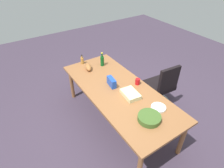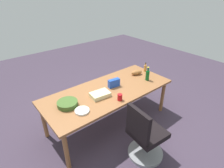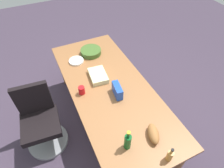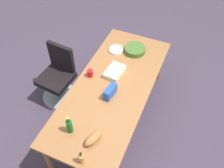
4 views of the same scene
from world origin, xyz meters
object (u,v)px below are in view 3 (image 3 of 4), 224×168
object	(u,v)px
salad_bowl	(91,52)
sheet_cake	(98,76)
conference_table	(110,91)
chip_bag_blue	(117,90)
red_solo_cup	(82,90)
paper_plate_stack	(76,61)
wine_bottle	(128,141)
bread_loaf	(153,134)
dressing_bottle	(170,155)
office_chair	(42,124)

from	to	relation	value
salad_bowl	sheet_cake	size ratio (longest dim) A/B	1.00
conference_table	chip_bag_blue	xyz separation A→B (m)	(0.15, 0.04, 0.14)
red_solo_cup	paper_plate_stack	world-z (taller)	red_solo_cup
chip_bag_blue	sheet_cake	world-z (taller)	chip_bag_blue
chip_bag_blue	wine_bottle	xyz separation A→B (m)	(0.67, -0.22, 0.03)
chip_bag_blue	paper_plate_stack	size ratio (longest dim) A/B	1.00
wine_bottle	bread_loaf	size ratio (longest dim) A/B	1.16
bread_loaf	red_solo_cup	world-z (taller)	red_solo_cup
bread_loaf	chip_bag_blue	bearing A→B (deg)	-173.06
wine_bottle	salad_bowl	distance (m)	1.64
chip_bag_blue	sheet_cake	distance (m)	0.41
dressing_bottle	sheet_cake	world-z (taller)	dressing_bottle
salad_bowl	bread_loaf	distance (m)	1.64
conference_table	bread_loaf	distance (m)	0.86
chip_bag_blue	red_solo_cup	xyz separation A→B (m)	(-0.21, -0.40, -0.02)
wine_bottle	bread_loaf	world-z (taller)	wine_bottle
red_solo_cup	sheet_cake	bearing A→B (deg)	121.62
conference_table	wine_bottle	distance (m)	0.86
conference_table	chip_bag_blue	bearing A→B (deg)	13.13
bread_loaf	salad_bowl	bearing A→B (deg)	-177.06
conference_table	chip_bag_blue	distance (m)	0.21
dressing_bottle	red_solo_cup	size ratio (longest dim) A/B	1.79
chip_bag_blue	bread_loaf	xyz separation A→B (m)	(0.69, 0.08, -0.02)
conference_table	red_solo_cup	distance (m)	0.39
sheet_cake	bread_loaf	xyz separation A→B (m)	(1.08, 0.19, 0.02)
wine_bottle	sheet_cake	xyz separation A→B (m)	(-1.07, 0.12, -0.07)
office_chair	sheet_cake	bearing A→B (deg)	100.22
chip_bag_blue	sheet_cake	size ratio (longest dim) A/B	0.69
chip_bag_blue	sheet_cake	bearing A→B (deg)	-165.21
sheet_cake	wine_bottle	bearing A→B (deg)	-6.16
office_chair	paper_plate_stack	bearing A→B (deg)	130.31
wine_bottle	salad_bowl	xyz separation A→B (m)	(-1.62, 0.22, -0.07)
bread_loaf	red_solo_cup	distance (m)	1.02
bread_loaf	sheet_cake	bearing A→B (deg)	-170.16
wine_bottle	red_solo_cup	size ratio (longest dim) A/B	2.54
sheet_cake	paper_plate_stack	bearing A→B (deg)	-159.67
wine_bottle	office_chair	bearing A→B (deg)	-139.02
dressing_bottle	sheet_cake	xyz separation A→B (m)	(-1.35, -0.19, -0.04)
office_chair	chip_bag_blue	xyz separation A→B (m)	(0.23, 1.00, 0.44)
conference_table	paper_plate_stack	world-z (taller)	paper_plate_stack
office_chair	salad_bowl	bearing A→B (deg)	125.53
sheet_cake	paper_plate_stack	xyz separation A→B (m)	(-0.46, -0.17, -0.02)
dressing_bottle	salad_bowl	bearing A→B (deg)	-177.43
chip_bag_blue	red_solo_cup	distance (m)	0.45
wine_bottle	paper_plate_stack	size ratio (longest dim) A/B	1.27
conference_table	wine_bottle	xyz separation A→B (m)	(0.83, -0.18, 0.17)
office_chair	salad_bowl	world-z (taller)	office_chair
dressing_bottle	wine_bottle	bearing A→B (deg)	-132.95
salad_bowl	red_solo_cup	distance (m)	0.84
chip_bag_blue	dressing_bottle	bearing A→B (deg)	5.08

